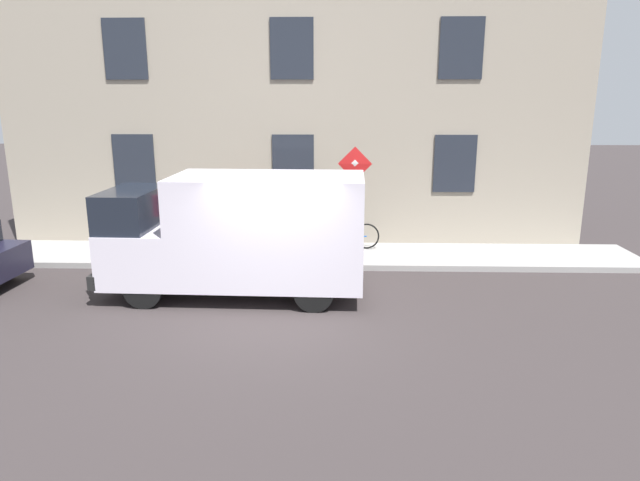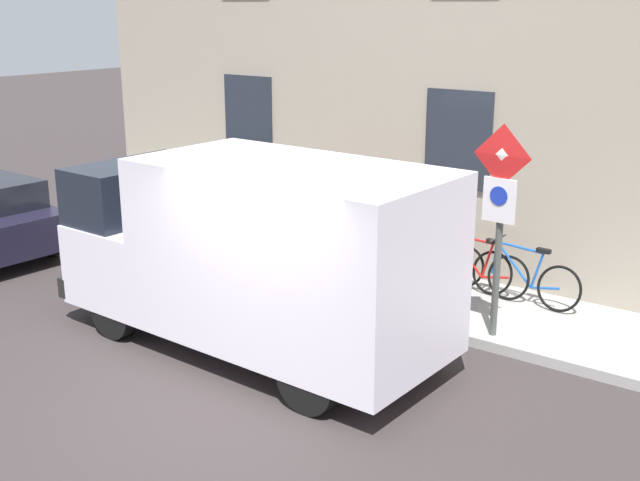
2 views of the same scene
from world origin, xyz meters
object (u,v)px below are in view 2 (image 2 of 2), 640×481
object	(u,v)px
sign_post_stacked	(500,203)
bicycle_black	(430,259)
bicycle_blue	(525,278)
bicycle_red	(476,268)
litter_bin	(363,269)
delivery_van	(255,251)
pedestrian	(334,216)

from	to	relation	value
sign_post_stacked	bicycle_black	world-z (taller)	sign_post_stacked
bicycle_blue	bicycle_red	size ratio (longest dim) A/B	1.00
bicycle_red	sign_post_stacked	bearing A→B (deg)	125.39
bicycle_black	litter_bin	size ratio (longest dim) A/B	1.91
delivery_van	bicycle_red	xyz separation A→B (m)	(3.31, -1.47, -0.82)
bicycle_red	bicycle_black	size ratio (longest dim) A/B	1.00
bicycle_blue	delivery_van	bearing A→B (deg)	60.24
delivery_van	bicycle_black	distance (m)	3.48
bicycle_blue	bicycle_red	xyz separation A→B (m)	(-0.00, 0.77, 0.00)
bicycle_red	bicycle_black	xyz separation A→B (m)	(-0.00, 0.77, 0.00)
sign_post_stacked	delivery_van	xyz separation A→B (m)	(-1.91, 2.38, -0.59)
bicycle_black	litter_bin	world-z (taller)	litter_bin
bicycle_blue	pedestrian	world-z (taller)	pedestrian
pedestrian	litter_bin	bearing A→B (deg)	-61.82
bicycle_red	pedestrian	xyz separation A→B (m)	(-0.51, 2.25, 0.56)
sign_post_stacked	bicycle_blue	xyz separation A→B (m)	(1.40, 0.15, -1.41)
bicycle_blue	sign_post_stacked	bearing A→B (deg)	100.34
bicycle_black	litter_bin	bearing A→B (deg)	63.46
litter_bin	sign_post_stacked	bearing A→B (deg)	-93.80
sign_post_stacked	litter_bin	world-z (taller)	sign_post_stacked
delivery_van	bicycle_black	size ratio (longest dim) A/B	3.13
delivery_van	bicycle_blue	xyz separation A→B (m)	(3.31, -2.23, -0.82)
sign_post_stacked	bicycle_red	bearing A→B (deg)	33.25
bicycle_red	litter_bin	world-z (taller)	litter_bin
bicycle_blue	pedestrian	bearing A→B (deg)	13.88
bicycle_red	pedestrian	world-z (taller)	pedestrian
bicycle_blue	litter_bin	xyz separation A→B (m)	(-1.26, 1.96, 0.08)
bicycle_blue	litter_bin	bearing A→B (deg)	37.03
delivery_van	pedestrian	world-z (taller)	delivery_van
bicycle_black	pedestrian	size ratio (longest dim) A/B	1.00
bicycle_blue	bicycle_red	bearing A→B (deg)	4.23
sign_post_stacked	bicycle_blue	size ratio (longest dim) A/B	1.54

